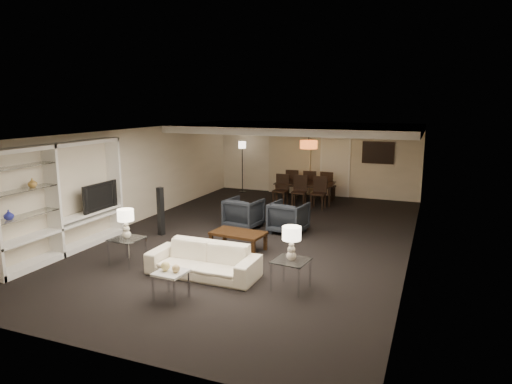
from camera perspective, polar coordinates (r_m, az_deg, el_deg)
The scene contains 35 objects.
floor at distance 10.96m, azimuth -0.00°, elevation -5.65°, with size 11.00×11.00×0.00m, color black.
ceiling at distance 10.50m, azimuth -0.00°, elevation 7.51°, with size 7.00×11.00×0.02m, color silver.
wall_back at distance 15.84m, azimuth 7.41°, elevation 4.14°, with size 7.00×0.02×2.50m, color beige.
wall_front at distance 6.06m, azimuth -19.85°, elevation -8.06°, with size 7.00×0.02×2.50m, color beige.
wall_left at distance 12.37m, azimuth -15.24°, elevation 1.85°, with size 0.02×11.00×2.50m, color beige.
wall_right at distance 9.93m, azimuth 19.10°, elevation -0.61°, with size 0.02×11.00×2.50m, color beige.
ceiling_soffit at distance 13.82m, azimuth 5.44°, elevation 7.95°, with size 7.00×4.00×0.20m, color silver.
curtains at distance 16.02m, azimuth 4.21°, elevation 4.10°, with size 1.50×0.12×2.40m, color beige.
door at distance 15.68m, azimuth 9.85°, elevation 3.26°, with size 0.90×0.05×2.10m, color silver.
painting at distance 15.39m, azimuth 15.02°, elevation 4.77°, with size 0.95×0.04×0.65m, color #142D38.
media_unit at distance 10.33m, azimuth -23.01°, elevation -0.88°, with size 0.38×3.40×2.35m, color white, non-canonical shape.
pendant_light at distance 13.77m, azimuth 6.61°, elevation 5.91°, with size 0.52×0.52×0.24m, color #D8591E.
sofa at distance 8.58m, azimuth -6.61°, elevation -8.45°, with size 2.07×0.81×0.61m, color beige.
coffee_table at distance 9.97m, azimuth -2.22°, elevation -6.15°, with size 1.14×0.66×0.41m, color black, non-canonical shape.
armchair_left at distance 11.66m, azimuth -1.53°, elevation -2.65°, with size 0.82×0.85×0.77m, color black.
armchair_right at distance 11.25m, azimuth 4.10°, elevation -3.19°, with size 0.82×0.85×0.77m, color black.
side_table_left at distance 9.48m, azimuth -15.76°, elevation -7.12°, with size 0.57×0.57×0.53m, color white, non-canonical shape.
side_table_right at distance 7.97m, azimuth 4.40°, elevation -10.27°, with size 0.57×0.57×0.53m, color white, non-canonical shape.
table_lamp_left at distance 9.33m, azimuth -15.94°, elevation -3.85°, with size 0.32×0.32×0.59m, color beige, non-canonical shape.
table_lamp_right at distance 7.79m, azimuth 4.46°, elevation -6.44°, with size 0.32×0.32×0.59m, color beige, non-canonical shape.
marble_table at distance 7.72m, azimuth -10.54°, elevation -11.39°, with size 0.47×0.47×0.47m, color silver, non-canonical shape.
gold_gourd_a at distance 7.66m, azimuth -11.27°, elevation -9.10°, with size 0.15×0.15×0.15m, color #EDD87D.
gold_gourd_b at distance 7.56m, azimuth -9.98°, elevation -9.40°, with size 0.13×0.13×0.13m, color #DBB774.
television at distance 11.03m, azimuth -19.31°, elevation -0.49°, with size 0.14×1.08×0.62m, color black.
vase_blue at distance 9.48m, azimuth -28.52°, elevation -2.52°, with size 0.18×0.18×0.18m, color #23299A.
vase_amber at distance 9.76m, azimuth -26.17°, elevation 1.04°, with size 0.17×0.17×0.18m, color #A87D38.
floor_speaker at distance 11.23m, azimuth -11.83°, elevation -2.37°, with size 0.13×0.13×1.17m, color black.
dining_table at distance 14.62m, azimuth 6.12°, elevation -0.09°, with size 1.85×1.03×0.65m, color black.
chair_nl at distance 14.15m, azimuth 3.08°, elevation 0.23°, with size 0.45×0.45×0.96m, color black, non-canonical shape.
chair_nm at distance 13.98m, azimuth 5.41°, elevation 0.05°, with size 0.45×0.45×0.96m, color black, non-canonical shape.
chair_nr at distance 13.83m, azimuth 7.79°, elevation -0.13°, with size 0.45×0.45×0.96m, color black, non-canonical shape.
chair_fl at distance 15.37m, azimuth 4.63°, elevation 1.09°, with size 0.45×0.45×0.96m, color black, non-canonical shape.
chair_fm at distance 15.21m, azimuth 6.79°, elevation 0.93°, with size 0.45×0.45×0.96m, color black, non-canonical shape.
chair_fr at distance 15.07m, azimuth 9.00°, elevation 0.78°, with size 0.45×0.45×0.96m, color black, non-canonical shape.
floor_lamp at distance 16.18m, azimuth -1.72°, elevation 3.14°, with size 0.26×0.26×1.81m, color black, non-canonical shape.
Camera 1 is at (3.88, -9.73, 3.19)m, focal length 32.00 mm.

